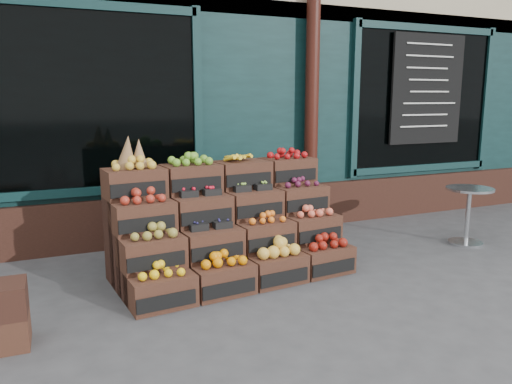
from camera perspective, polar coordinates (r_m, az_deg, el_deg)
name	(u,v)px	position (r m, az deg, el deg)	size (l,w,h in m)	color
ground	(306,293)	(4.75, 5.72, -11.42)	(60.00, 60.00, 0.00)	#3F3F42
shop_facade	(166,62)	(9.21, -10.20, 14.42)	(12.00, 6.24, 4.80)	black
crate_display	(227,231)	(5.12, -3.32, -4.48)	(2.39, 1.32, 1.44)	#412419
bistro_table	(468,209)	(6.64, 23.08, -1.81)	(0.56, 0.56, 0.71)	#B3B5BA
shopkeeper	(107,166)	(6.74, -16.61, 2.85)	(0.66, 0.44, 1.82)	#17501F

